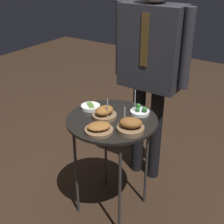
{
  "coord_description": "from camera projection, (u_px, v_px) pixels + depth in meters",
  "views": [
    {
      "loc": [
        1.02,
        -1.52,
        1.75
      ],
      "look_at": [
        0.0,
        0.0,
        0.82
      ],
      "focal_mm": 50.0,
      "sensor_mm": 36.0,
      "label": 1
    }
  ],
  "objects": [
    {
      "name": "bowl_roast_near_rim",
      "position": [
        131.0,
        126.0,
        1.91
      ],
      "size": [
        0.17,
        0.17,
        0.15
      ],
      "color": "brown",
      "rests_on": "serving_cart"
    },
    {
      "name": "bowl_asparagus_far_rim",
      "position": [
        91.0,
        107.0,
        2.2
      ],
      "size": [
        0.13,
        0.13,
        0.03
      ],
      "color": "white",
      "rests_on": "serving_cart"
    },
    {
      "name": "bowl_roast_mid_right",
      "position": [
        104.0,
        113.0,
        2.07
      ],
      "size": [
        0.16,
        0.16,
        0.16
      ],
      "color": "brown",
      "rests_on": "serving_cart"
    },
    {
      "name": "bowl_roast_center",
      "position": [
        99.0,
        128.0,
        1.91
      ],
      "size": [
        0.18,
        0.18,
        0.06
      ],
      "color": "brown",
      "rests_on": "serving_cart"
    },
    {
      "name": "serving_cart",
      "position": [
        112.0,
        128.0,
        2.1
      ],
      "size": [
        0.61,
        0.61,
        0.77
      ],
      "color": "black",
      "rests_on": "ground_plane"
    },
    {
      "name": "bowl_broccoli_back_left",
      "position": [
        140.0,
        111.0,
        2.13
      ],
      "size": [
        0.13,
        0.13,
        0.17
      ],
      "color": "silver",
      "rests_on": "serving_cart"
    },
    {
      "name": "waiter_figure",
      "position": [
        151.0,
        58.0,
        2.33
      ],
      "size": [
        0.62,
        0.23,
        1.67
      ],
      "color": "black",
      "rests_on": "ground_plane"
    },
    {
      "name": "ground_plane",
      "position": [
        112.0,
        206.0,
        2.42
      ],
      "size": [
        8.0,
        8.0,
        0.0
      ],
      "primitive_type": "plane",
      "color": "black"
    }
  ]
}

